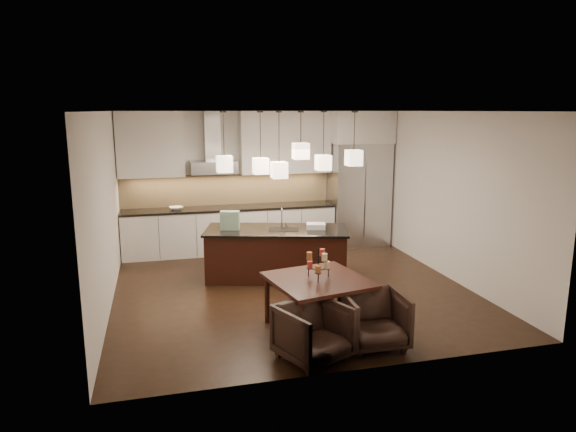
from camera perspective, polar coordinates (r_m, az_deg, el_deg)
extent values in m
cube|color=black|center=(8.36, 0.34, -8.09)|extent=(5.50, 5.50, 0.02)
cube|color=white|center=(7.86, 0.37, 11.64)|extent=(5.50, 5.50, 0.02)
cube|color=silver|center=(10.65, -3.43, 4.02)|extent=(5.50, 0.02, 2.80)
cube|color=silver|center=(5.43, 7.80, -3.55)|extent=(5.50, 0.02, 2.80)
cube|color=silver|center=(7.77, -19.73, 0.49)|extent=(0.02, 5.50, 2.80)
cube|color=silver|center=(9.08, 17.46, 2.17)|extent=(0.02, 5.50, 2.80)
cube|color=#B7B7BA|center=(10.93, 7.85, 2.41)|extent=(1.20, 0.72, 2.15)
cube|color=silver|center=(10.80, 8.06, 9.76)|extent=(1.26, 0.72, 0.65)
cube|color=silver|center=(10.40, -6.40, -1.59)|extent=(4.21, 0.62, 0.88)
cube|color=black|center=(10.31, -6.46, 0.90)|extent=(4.21, 0.66, 0.04)
cube|color=tan|center=(10.54, -6.73, 2.98)|extent=(4.21, 0.02, 0.63)
cube|color=silver|center=(10.20, -15.06, 7.68)|extent=(1.25, 0.35, 1.25)
cube|color=silver|center=(10.51, -0.30, 8.19)|extent=(1.85, 0.35, 1.25)
cube|color=#B7B7BA|center=(10.20, -8.28, 5.39)|extent=(0.90, 0.52, 0.24)
cube|color=#B7B7BA|center=(10.26, -8.45, 8.79)|extent=(0.30, 0.28, 0.96)
imported|color=silver|center=(10.16, -12.32, 0.84)|extent=(0.30, 0.30, 0.06)
cube|color=black|center=(8.76, -1.30, -4.29)|extent=(2.47, 1.50, 0.81)
cube|color=black|center=(8.65, -1.31, -1.58)|extent=(2.56, 1.59, 0.04)
cube|color=#205A2C|center=(8.64, -6.47, -0.48)|extent=(0.35, 0.24, 0.31)
cube|color=silver|center=(8.68, 3.11, -1.13)|extent=(0.36, 0.30, 0.09)
cylinder|color=#F8E09A|center=(6.65, 4.38, -5.44)|extent=(0.08, 0.08, 0.09)
cylinder|color=#D54031|center=(6.65, 2.44, -5.41)|extent=(0.08, 0.08, 0.09)
cylinder|color=#A95D2A|center=(6.46, 3.37, -5.93)|extent=(0.08, 0.08, 0.09)
cylinder|color=#D54031|center=(6.66, 3.84, -4.06)|extent=(0.08, 0.08, 0.09)
cylinder|color=#A95D2A|center=(6.50, 2.40, -4.43)|extent=(0.08, 0.08, 0.09)
cylinder|color=#F8E09A|center=(6.45, 4.08, -4.59)|extent=(0.08, 0.08, 0.09)
imported|color=black|center=(6.00, 2.80, -12.80)|extent=(0.94, 0.95, 0.66)
imported|color=black|center=(6.41, 9.54, -11.26)|extent=(0.75, 0.77, 0.67)
cube|color=#FADABB|center=(8.23, -7.08, 5.75)|extent=(0.24, 0.24, 0.26)
cube|color=#FADABB|center=(8.46, -3.06, 5.57)|extent=(0.24, 0.24, 0.26)
cube|color=#FADABB|center=(8.39, 1.42, 7.22)|extent=(0.24, 0.24, 0.26)
cube|color=#FADABB|center=(8.90, 3.93, 5.94)|extent=(0.24, 0.24, 0.26)
cube|color=#FADABB|center=(8.64, 7.31, 6.42)|extent=(0.24, 0.24, 0.26)
cube|color=#FADABB|center=(8.22, -0.99, 5.12)|extent=(0.24, 0.24, 0.26)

